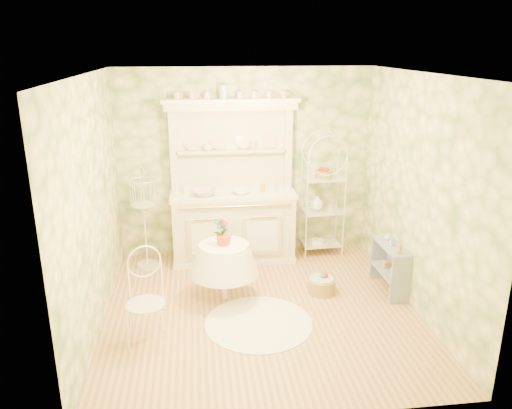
{
  "coord_description": "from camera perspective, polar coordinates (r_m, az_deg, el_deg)",
  "views": [
    {
      "loc": [
        -0.7,
        -5.16,
        2.99
      ],
      "look_at": [
        0.0,
        0.5,
        1.15
      ],
      "focal_mm": 35.0,
      "sensor_mm": 36.0,
      "label": 1
    }
  ],
  "objects": [
    {
      "name": "cup_left",
      "position": [
        6.96,
        -5.53,
        6.37
      ],
      "size": [
        0.13,
        0.13,
        0.09
      ],
      "primitive_type": "imported",
      "rotation": [
        0.0,
        0.0,
        0.13
      ],
      "color": "white",
      "rests_on": "kitchen_dresser"
    },
    {
      "name": "kitchen_dresser",
      "position": [
        6.95,
        -2.67,
        2.46
      ],
      "size": [
        1.87,
        0.61,
        2.29
      ],
      "primitive_type": "cube",
      "color": "beige",
      "rests_on": "floor"
    },
    {
      "name": "birdcage_stand",
      "position": [
        7.0,
        -12.65,
        -1.47
      ],
      "size": [
        0.35,
        0.35,
        1.44
      ],
      "primitive_type": "cube",
      "rotation": [
        0.0,
        0.0,
        0.04
      ],
      "color": "white",
      "rests_on": "floor"
    },
    {
      "name": "cafe_chair",
      "position": [
        5.31,
        -12.56,
        -10.64
      ],
      "size": [
        0.57,
        0.57,
        0.99
      ],
      "primitive_type": "cube",
      "rotation": [
        0.0,
        0.0,
        0.32
      ],
      "color": "white",
      "rests_on": "floor"
    },
    {
      "name": "wall_left",
      "position": [
        5.53,
        -18.19,
        -0.31
      ],
      "size": [
        3.6,
        3.6,
        0.0
      ],
      "primitive_type": "plane",
      "color": "#F9E8B2",
      "rests_on": "floor"
    },
    {
      "name": "ceiling",
      "position": [
        5.22,
        0.69,
        14.69
      ],
      "size": [
        3.6,
        3.6,
        0.0
      ],
      "primitive_type": "plane",
      "color": "white",
      "rests_on": "floor"
    },
    {
      "name": "floor_basket",
      "position": [
        6.39,
        7.5,
        -9.01
      ],
      "size": [
        0.41,
        0.41,
        0.23
      ],
      "primitive_type": "cylinder",
      "rotation": [
        0.0,
        0.0,
        -0.18
      ],
      "color": "#A88B4C",
      "rests_on": "floor"
    },
    {
      "name": "wall_back",
      "position": [
        7.18,
        -1.27,
        4.68
      ],
      "size": [
        3.6,
        3.6,
        0.0
      ],
      "primitive_type": "plane",
      "color": "#F9E8B2",
      "rests_on": "floor"
    },
    {
      "name": "bottle_amber",
      "position": [
        6.16,
        16.1,
        -4.85
      ],
      "size": [
        0.08,
        0.08,
        0.17
      ],
      "primitive_type": "imported",
      "rotation": [
        0.0,
        0.0,
        -0.31
      ],
      "color": "#AD7E39",
      "rests_on": "side_shelf"
    },
    {
      "name": "bottle_blue",
      "position": [
        6.39,
        15.25,
        -4.23
      ],
      "size": [
        0.06,
        0.06,
        0.11
      ],
      "primitive_type": "imported",
      "rotation": [
        0.0,
        0.0,
        0.19
      ],
      "color": "#85B5DE",
      "rests_on": "side_shelf"
    },
    {
      "name": "floor",
      "position": [
        6.01,
        0.59,
        -11.98
      ],
      "size": [
        3.6,
        3.6,
        0.0
      ],
      "primitive_type": "plane",
      "color": "tan",
      "rests_on": "ground"
    },
    {
      "name": "bowl_white",
      "position": [
        6.92,
        -1.71,
        1.3
      ],
      "size": [
        0.32,
        0.32,
        0.08
      ],
      "primitive_type": "imported",
      "rotation": [
        0.0,
        0.0,
        -0.33
      ],
      "color": "white",
      "rests_on": "kitchen_dresser"
    },
    {
      "name": "bakers_rack",
      "position": [
        7.31,
        7.62,
        0.91
      ],
      "size": [
        0.57,
        0.42,
        1.75
      ],
      "primitive_type": "cube",
      "rotation": [
        0.0,
        0.0,
        0.06
      ],
      "color": "white",
      "rests_on": "floor"
    },
    {
      "name": "bowl_floral",
      "position": [
        6.88,
        -5.94,
        1.12
      ],
      "size": [
        0.37,
        0.37,
        0.08
      ],
      "primitive_type": "imported",
      "rotation": [
        0.0,
        0.0,
        0.16
      ],
      "color": "white",
      "rests_on": "kitchen_dresser"
    },
    {
      "name": "cup_right",
      "position": [
        7.02,
        -0.3,
        6.55
      ],
      "size": [
        0.14,
        0.14,
        0.1
      ],
      "primitive_type": "imported",
      "rotation": [
        0.0,
        0.0,
        0.41
      ],
      "color": "white",
      "rests_on": "kitchen_dresser"
    },
    {
      "name": "wall_front",
      "position": [
        3.8,
        4.27,
        -7.72
      ],
      "size": [
        3.6,
        3.6,
        0.0
      ],
      "primitive_type": "plane",
      "color": "#F9E8B2",
      "rests_on": "floor"
    },
    {
      "name": "side_shelf",
      "position": [
        6.54,
        15.05,
        -7.09
      ],
      "size": [
        0.32,
        0.71,
        0.59
      ],
      "primitive_type": "cube",
      "rotation": [
        0.0,
        0.0,
        0.09
      ],
      "color": "#8290AA",
      "rests_on": "floor"
    },
    {
      "name": "bottle_glass",
      "position": [
        6.55,
        14.79,
        -3.69
      ],
      "size": [
        0.09,
        0.09,
        0.09
      ],
      "primitive_type": "imported",
      "rotation": [
        0.0,
        0.0,
        -0.21
      ],
      "color": "silver",
      "rests_on": "side_shelf"
    },
    {
      "name": "potted_geranium",
      "position": [
        5.93,
        -3.99,
        -3.31
      ],
      "size": [
        0.19,
        0.15,
        0.32
      ],
      "primitive_type": "imported",
      "rotation": [
        0.0,
        0.0,
        0.2
      ],
      "color": "#3F7238",
      "rests_on": "round_table"
    },
    {
      "name": "lace_rug",
      "position": [
        5.75,
        0.29,
        -13.37
      ],
      "size": [
        1.33,
        1.33,
        0.01
      ],
      "primitive_type": "cylinder",
      "rotation": [
        0.0,
        0.0,
        0.1
      ],
      "color": "white",
      "rests_on": "floor"
    },
    {
      "name": "round_table",
      "position": [
        6.13,
        -3.63,
        -8.01
      ],
      "size": [
        0.63,
        0.63,
        0.63
      ],
      "primitive_type": "cylinder",
      "rotation": [
        0.0,
        0.0,
        0.1
      ],
      "color": "white",
      "rests_on": "floor"
    },
    {
      "name": "wall_right",
      "position": [
        5.96,
        18.05,
        1.01
      ],
      "size": [
        3.6,
        3.6,
        0.0
      ],
      "primitive_type": "plane",
      "color": "#F9E8B2",
      "rests_on": "floor"
    }
  ]
}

